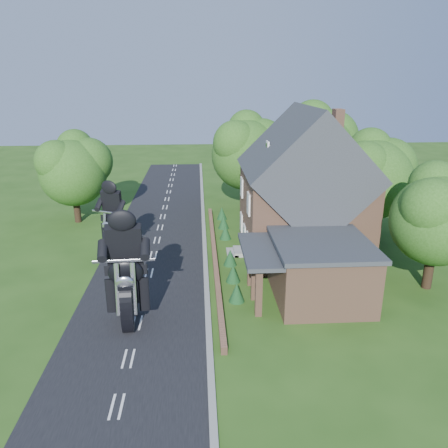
{
  "coord_description": "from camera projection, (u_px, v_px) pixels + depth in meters",
  "views": [
    {
      "loc": [
        3.28,
        -22.79,
        11.95
      ],
      "look_at": [
        4.91,
        4.33,
        2.8
      ],
      "focal_mm": 35.0,
      "sensor_mm": 36.0,
      "label": 1
    }
  ],
  "objects": [
    {
      "name": "tree_behind_left",
      "position": [
        251.0,
        149.0,
        40.02
      ],
      "size": [
        6.94,
        6.4,
        9.16
      ],
      "color": "black",
      "rests_on": "ground"
    },
    {
      "name": "kerb",
      "position": [
        207.0,
        293.0,
        25.37
      ],
      "size": [
        0.3,
        80.0,
        0.12
      ],
      "primitive_type": "cube",
      "color": "gray",
      "rests_on": "ground"
    },
    {
      "name": "annex",
      "position": [
        318.0,
        269.0,
        24.42
      ],
      "size": [
        7.05,
        5.94,
        3.44
      ],
      "color": "#906249",
      "rests_on": "ground"
    },
    {
      "name": "road",
      "position": [
        144.0,
        295.0,
        25.18
      ],
      "size": [
        7.0,
        80.0,
        0.02
      ],
      "primitive_type": "cube",
      "color": "black",
      "rests_on": "ground"
    },
    {
      "name": "tree_behind_house",
      "position": [
        319.0,
        144.0,
        39.27
      ],
      "size": [
        7.81,
        7.2,
        10.08
      ],
      "color": "black",
      "rests_on": "ground"
    },
    {
      "name": "shrub_d",
      "position": [
        225.0,
        232.0,
        33.82
      ],
      "size": [
        0.9,
        0.9,
        1.1
      ],
      "primitive_type": "cone",
      "color": "#113718",
      "rests_on": "ground"
    },
    {
      "name": "motorcycle_lead",
      "position": [
        129.0,
        307.0,
        22.03
      ],
      "size": [
        0.6,
        2.0,
        1.84
      ],
      "primitive_type": null,
      "rotation": [
        0.0,
        0.0,
        3.19
      ],
      "color": "black",
      "rests_on": "ground"
    },
    {
      "name": "shrub_f",
      "position": [
        222.0,
        213.0,
        38.55
      ],
      "size": [
        0.9,
        0.9,
        1.1
      ],
      "primitive_type": "cone",
      "color": "#113718",
      "rests_on": "ground"
    },
    {
      "name": "tree_house_right",
      "position": [
        377.0,
        173.0,
        32.63
      ],
      "size": [
        6.51,
        6.0,
        8.4
      ],
      "color": "black",
      "rests_on": "ground"
    },
    {
      "name": "motorcycle_follow",
      "position": [
        116.0,
        244.0,
        30.63
      ],
      "size": [
        1.12,
        1.78,
        1.63
      ],
      "primitive_type": null,
      "rotation": [
        0.0,
        0.0,
        2.72
      ],
      "color": "black",
      "rests_on": "ground"
    },
    {
      "name": "shrub_e",
      "position": [
        224.0,
        222.0,
        36.19
      ],
      "size": [
        0.9,
        0.9,
        1.1
      ],
      "primitive_type": "cone",
      "color": "#113718",
      "rests_on": "ground"
    },
    {
      "name": "garden_wall",
      "position": [
        215.0,
        257.0,
        30.1
      ],
      "size": [
        0.3,
        22.0,
        0.4
      ],
      "primitive_type": "cube",
      "color": "#906249",
      "rests_on": "ground"
    },
    {
      "name": "tree_annex_side",
      "position": [
        443.0,
        212.0,
        24.76
      ],
      "size": [
        5.64,
        5.2,
        7.48
      ],
      "color": "black",
      "rests_on": "ground"
    },
    {
      "name": "shrub_c",
      "position": [
        230.0,
        257.0,
        29.09
      ],
      "size": [
        0.9,
        0.9,
        1.1
      ],
      "primitive_type": "cone",
      "color": "#113718",
      "rests_on": "ground"
    },
    {
      "name": "ground",
      "position": [
        144.0,
        295.0,
        25.19
      ],
      "size": [
        120.0,
        120.0,
        0.0
      ],
      "primitive_type": "plane",
      "color": "#264B15",
      "rests_on": "ground"
    },
    {
      "name": "shrub_a",
      "position": [
        237.0,
        292.0,
        24.36
      ],
      "size": [
        0.9,
        0.9,
        1.1
      ],
      "primitive_type": "cone",
      "color": "#113718",
      "rests_on": "ground"
    },
    {
      "name": "house",
      "position": [
        303.0,
        194.0,
        30.07
      ],
      "size": [
        9.54,
        8.64,
        10.24
      ],
      "color": "#906249",
      "rests_on": "ground"
    },
    {
      "name": "shrub_b",
      "position": [
        233.0,
        273.0,
        26.73
      ],
      "size": [
        0.9,
        0.9,
        1.1
      ],
      "primitive_type": "cone",
      "color": "#113718",
      "rests_on": "ground"
    },
    {
      "name": "tree_far_road",
      "position": [
        77.0,
        167.0,
        36.6
      ],
      "size": [
        6.08,
        5.6,
        7.84
      ],
      "color": "black",
      "rests_on": "ground"
    }
  ]
}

